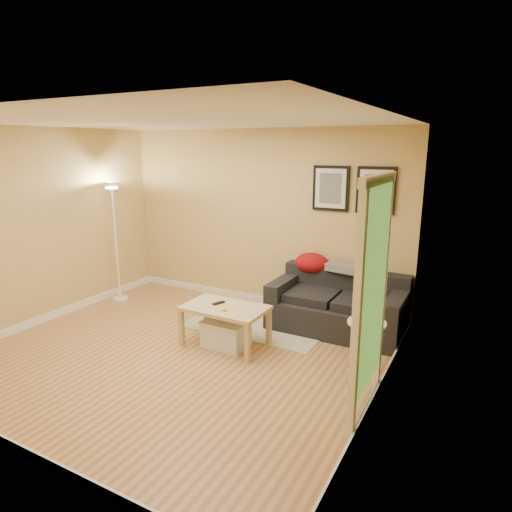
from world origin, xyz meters
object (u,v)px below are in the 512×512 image
at_px(sofa, 337,303).
at_px(book_stack, 369,319).
at_px(storage_bin, 226,333).
at_px(side_table, 365,349).
at_px(coffee_table, 225,326).
at_px(floor_lamp, 116,245).

relative_size(sofa, book_stack, 7.37).
bearing_deg(storage_bin, side_table, 3.02).
bearing_deg(side_table, coffee_table, -177.85).
distance_m(storage_bin, book_stack, 1.74).
bearing_deg(storage_bin, sofa, 47.41).
height_order(sofa, side_table, sofa).
distance_m(storage_bin, floor_lamp, 2.55).
xyz_separation_m(coffee_table, book_stack, (1.70, 0.06, 0.40)).
bearing_deg(sofa, coffee_table, -133.89).
bearing_deg(coffee_table, floor_lamp, 173.02).
bearing_deg(floor_lamp, book_stack, -7.66).
height_order(sofa, coffee_table, sofa).
bearing_deg(sofa, book_stack, -57.06).
height_order(storage_bin, book_stack, book_stack).
bearing_deg(coffee_table, storage_bin, -38.83).
bearing_deg(book_stack, storage_bin, -172.21).
relative_size(coffee_table, storage_bin, 1.86).
relative_size(sofa, storage_bin, 3.20).
bearing_deg(sofa, storage_bin, -132.59).
xyz_separation_m(sofa, side_table, (0.64, -1.01, -0.07)).
relative_size(coffee_table, floor_lamp, 0.53).
distance_m(coffee_table, side_table, 1.68).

